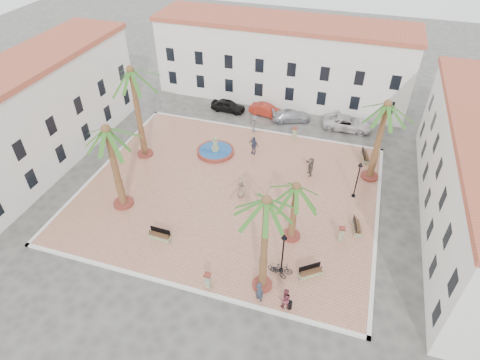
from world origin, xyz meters
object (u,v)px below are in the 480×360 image
at_px(bench_se, 310,273).
at_px(bicycle_a, 277,271).
at_px(car_red, 266,110).
at_px(cyclist_a, 259,292).
at_px(palm_s, 266,210).
at_px(bicycle_b, 282,269).
at_px(palm_nw, 132,79).
at_px(palm_ne, 386,113).
at_px(pedestrian_east, 311,166).
at_px(car_black, 228,106).
at_px(bollard_n, 295,133).
at_px(palm_e, 296,194).
at_px(cyclist_b, 285,298).
at_px(lamppost_e, 359,174).
at_px(pedestrian_fountain_b, 254,145).
at_px(car_silver, 291,116).
at_px(bollard_se, 208,280).
at_px(lamppost_s, 283,247).
at_px(fountain, 215,151).
at_px(car_white, 348,123).
at_px(pedestrian_fountain_a, 241,189).
at_px(bench_e, 357,227).
at_px(bench_ne, 365,157).
at_px(bollard_e, 341,234).
at_px(pedestrian_north, 254,124).
at_px(litter_bin, 290,305).
at_px(palm_sw, 108,139).

height_order(bench_se, bicycle_a, bench_se).
bearing_deg(car_red, cyclist_a, -155.50).
xyz_separation_m(palm_s, cyclist_a, (0.11, -1.22, -6.31)).
bearing_deg(bicycle_b, palm_nw, 51.52).
height_order(palm_ne, cyclist_a, palm_ne).
xyz_separation_m(pedestrian_east, car_black, (-11.55, 9.70, -0.40)).
distance_m(bench_se, bollard_n, 18.33).
distance_m(palm_e, cyclist_b, 7.45).
xyz_separation_m(lamppost_e, pedestrian_fountain_b, (-10.41, 3.82, -1.56)).
bearing_deg(palm_ne, car_silver, 138.05).
bearing_deg(bicycle_a, bollard_se, 141.64).
distance_m(cyclist_b, pedestrian_fountain_b, 18.18).
relative_size(bollard_n, car_silver, 0.29).
bearing_deg(lamppost_s, car_black, 117.93).
height_order(fountain, lamppost_s, lamppost_s).
bearing_deg(bench_se, pedestrian_fountain_b, 84.95).
bearing_deg(lamppost_s, car_white, 83.42).
bearing_deg(car_red, palm_s, -155.08).
relative_size(bollard_n, pedestrian_fountain_a, 0.75).
bearing_deg(bench_e, pedestrian_fountain_b, 41.64).
relative_size(lamppost_s, cyclist_b, 2.14).
relative_size(cyclist_a, pedestrian_fountain_a, 1.03).
bearing_deg(car_red, lamppost_s, -151.72).
height_order(bench_ne, lamppost_s, lamppost_s).
bearing_deg(bench_se, car_white, 52.85).
bearing_deg(lamppost_s, bicycle_a, -118.86).
height_order(bench_se, pedestrian_fountain_a, pedestrian_fountain_a).
bearing_deg(car_red, bench_ne, -105.67).
bearing_deg(bollard_e, fountain, 148.29).
bearing_deg(pedestrian_north, car_red, 0.01).
distance_m(palm_ne, pedestrian_north, 14.68).
bearing_deg(palm_ne, bench_e, -94.56).
height_order(car_black, car_white, car_white).
xyz_separation_m(bollard_e, car_silver, (-7.59, 17.40, -0.20)).
xyz_separation_m(bicycle_b, pedestrian_fountain_b, (-6.17, 14.15, 0.49)).
bearing_deg(lamppost_e, car_white, 98.54).
bearing_deg(bicycle_a, palm_ne, -0.24).
distance_m(bench_e, bench_ne, 10.33).
bearing_deg(bollard_n, bench_ne, -12.56).
bearing_deg(palm_s, lamppost_e, 65.74).
height_order(pedestrian_fountain_a, pedestrian_east, pedestrian_east).
bearing_deg(lamppost_e, pedestrian_fountain_a, -162.42).
bearing_deg(bollard_n, palm_e, -79.43).
relative_size(bench_e, litter_bin, 2.77).
distance_m(fountain, palm_sw, 12.72).
xyz_separation_m(lamppost_e, litter_bin, (-3.07, -12.97, -2.21)).
distance_m(palm_s, palm_e, 6.00).
distance_m(cyclist_a, car_red, 25.73).
distance_m(palm_s, pedestrian_east, 15.12).
bearing_deg(bicycle_b, bicycle_a, 114.47).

